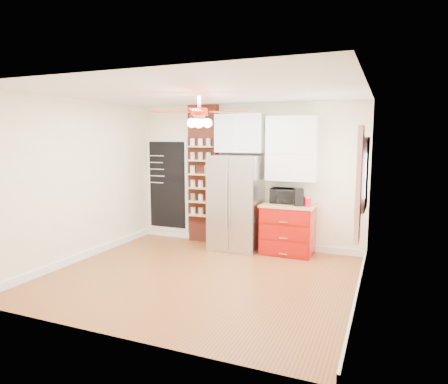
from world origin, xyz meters
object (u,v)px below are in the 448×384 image
at_px(toaster_oven, 285,196).
at_px(pantry_jar_oats, 192,170).
at_px(red_cabinet, 288,229).
at_px(coffee_maker, 298,197).
at_px(ceiling_fan, 199,112).
at_px(canister_left, 308,202).
at_px(fridge, 236,203).

relative_size(toaster_oven, pantry_jar_oats, 3.40).
distance_m(red_cabinet, toaster_oven, 0.60).
xyz_separation_m(coffee_maker, pantry_jar_oats, (-2.13, 0.17, 0.39)).
distance_m(ceiling_fan, canister_left, 2.48).
bearing_deg(coffee_maker, toaster_oven, 125.81).
height_order(red_cabinet, ceiling_fan, ceiling_fan).
bearing_deg(red_cabinet, pantry_jar_oats, 177.72).
height_order(ceiling_fan, pantry_jar_oats, ceiling_fan).
relative_size(red_cabinet, coffee_maker, 3.09).
bearing_deg(toaster_oven, coffee_maker, -33.81).
height_order(ceiling_fan, toaster_oven, ceiling_fan).
bearing_deg(pantry_jar_oats, canister_left, -5.30).
height_order(red_cabinet, canister_left, canister_left).
xyz_separation_m(fridge, coffee_maker, (1.16, -0.04, 0.18)).
height_order(toaster_oven, canister_left, toaster_oven).
bearing_deg(fridge, coffee_maker, -1.88).
xyz_separation_m(ceiling_fan, coffee_maker, (1.11, 1.59, -1.37)).
distance_m(red_cabinet, pantry_jar_oats, 2.17).
height_order(fridge, coffee_maker, fridge).
bearing_deg(ceiling_fan, canister_left, 50.11).
xyz_separation_m(ceiling_fan, toaster_oven, (0.83, 1.77, -1.39)).
xyz_separation_m(ceiling_fan, pantry_jar_oats, (-1.01, 1.76, -0.98)).
relative_size(toaster_oven, canister_left, 3.20).
bearing_deg(toaster_oven, ceiling_fan, -116.94).
distance_m(red_cabinet, coffee_maker, 0.64).
height_order(fridge, canister_left, fridge).
height_order(ceiling_fan, coffee_maker, ceiling_fan).
bearing_deg(pantry_jar_oats, toaster_oven, 0.44).
relative_size(fridge, ceiling_fan, 1.25).
relative_size(coffee_maker, pantry_jar_oats, 2.14).
xyz_separation_m(fridge, red_cabinet, (0.97, 0.05, -0.42)).
bearing_deg(coffee_maker, canister_left, -37.80).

